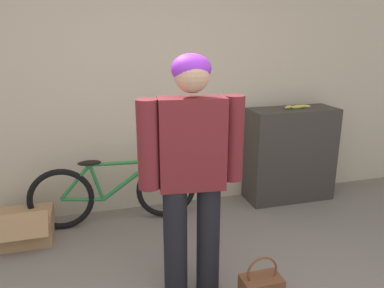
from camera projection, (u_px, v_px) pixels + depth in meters
wall_back at (153, 87)px, 3.81m from camera, size 8.00×0.07×2.60m
side_shelf at (290, 154)px, 4.19m from camera, size 0.97×0.39×1.04m
person at (192, 166)px, 2.48m from camera, size 0.72×0.25×1.70m
bicycle at (115, 192)px, 3.67m from camera, size 1.63×0.46×0.69m
banana at (296, 107)px, 4.05m from camera, size 0.33×0.09×0.04m
handbag at (261, 288)px, 2.61m from camera, size 0.28×0.17×0.36m
cardboard_box at (23, 227)px, 3.40m from camera, size 0.51×0.50×0.34m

